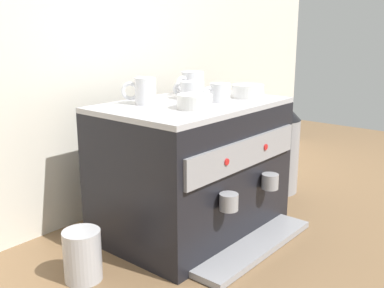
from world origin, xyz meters
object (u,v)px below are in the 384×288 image
Objects in this scene: ceramic_bowl_0 at (248,91)px; milk_pitcher at (83,255)px; ceramic_cup_2 at (144,91)px; coffee_grinder at (278,145)px; espresso_machine at (193,168)px; ceramic_cup_3 at (192,83)px; ceramic_bowl_1 at (195,102)px; ceramic_cup_0 at (219,93)px; ceramic_cup_1 at (191,90)px.

ceramic_bowl_0 is 0.77m from milk_pitcher.
ceramic_bowl_0 is at bearing -27.63° from ceramic_cup_2.
espresso_machine is at bearing 176.30° from coffee_grinder.
espresso_machine is 5.44× the size of ceramic_bowl_0.
ceramic_cup_3 is 1.17× the size of ceramic_bowl_1.
espresso_machine is at bearing 41.85° from ceramic_bowl_1.
coffee_grinder is (0.32, 0.04, -0.27)m from ceramic_bowl_0.
ceramic_cup_2 is 0.18m from ceramic_bowl_1.
ceramic_bowl_1 is at bearing -138.67° from ceramic_cup_3.
ceramic_bowl_0 is (0.14, -0.02, -0.01)m from ceramic_cup_0.
coffee_grinder is 2.77× the size of milk_pitcher.
espresso_machine is 6.25× the size of ceramic_cup_0.
coffee_grinder is at bearing 4.03° from ceramic_bowl_1.
ceramic_bowl_1 is 0.55m from milk_pitcher.
ceramic_cup_0 is 0.87× the size of ceramic_bowl_0.
ceramic_cup_2 is at bearing 143.39° from espresso_machine.
ceramic_cup_1 reaches higher than espresso_machine.
ceramic_bowl_0 is at bearing -0.41° from ceramic_bowl_1.
ceramic_bowl_1 is 0.27× the size of coffee_grinder.
ceramic_bowl_0 reaches higher than ceramic_bowl_1.
ceramic_cup_3 is (0.14, 0.12, 0.27)m from espresso_machine.
ceramic_cup_2 reaches higher than espresso_machine.
ceramic_cup_1 is (0.05, 0.05, 0.26)m from espresso_machine.
ceramic_cup_1 reaches higher than milk_pitcher.
ceramic_bowl_1 is at bearing 179.59° from ceramic_bowl_0.
ceramic_cup_1 is at bearing -13.79° from ceramic_cup_2.
coffee_grinder is 0.99m from milk_pitcher.
ceramic_cup_1 is (-0.01, 0.11, -0.00)m from ceramic_cup_0.
ceramic_cup_1 is at bearing 169.74° from coffee_grinder.
espresso_machine reaches higher than coffee_grinder.
ceramic_cup_2 is at bearing 104.08° from ceramic_bowl_1.
ceramic_cup_0 is 1.00× the size of ceramic_cup_2.
espresso_machine is 0.31m from ceramic_cup_2.
ceramic_cup_1 is at bearing 42.94° from ceramic_bowl_1.
coffee_grinder is at bearing -3.37° from milk_pitcher.
ceramic_bowl_1 reaches higher than milk_pitcher.
milk_pitcher is at bearing 164.71° from ceramic_bowl_1.
ceramic_cup_2 reaches higher than milk_pitcher.
ceramic_bowl_0 reaches higher than milk_pitcher.
ceramic_bowl_1 is (0.04, -0.17, -0.02)m from ceramic_cup_2.
milk_pitcher is (-0.60, -0.10, -0.41)m from ceramic_cup_3.
ceramic_bowl_1 is (-0.23, -0.20, -0.02)m from ceramic_cup_3.
ceramic_bowl_1 is 0.74× the size of milk_pitcher.
milk_pitcher is at bearing -167.42° from ceramic_cup_2.
ceramic_cup_3 is at bearing 38.74° from ceramic_cup_1.
ceramic_cup_0 is 0.66m from milk_pitcher.
ceramic_cup_1 is 0.29× the size of coffee_grinder.
milk_pitcher is (-0.98, 0.06, -0.13)m from coffee_grinder.
milk_pitcher is at bearing 176.63° from coffee_grinder.
ceramic_cup_0 is (0.06, -0.06, 0.26)m from espresso_machine.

